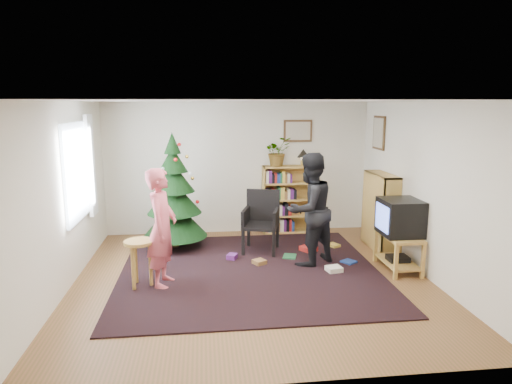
{
  "coord_description": "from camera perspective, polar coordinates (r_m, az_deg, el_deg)",
  "views": [
    {
      "loc": [
        -0.66,
        -6.13,
        2.47
      ],
      "look_at": [
        0.15,
        0.84,
        1.1
      ],
      "focal_mm": 32.0,
      "sensor_mm": 36.0,
      "label": 1
    }
  ],
  "objects": [
    {
      "name": "picture_right",
      "position": [
        8.49,
        15.13,
        7.16
      ],
      "size": [
        0.03,
        0.5,
        0.6
      ],
      "color": "#4C3319",
      "rests_on": "wall_right"
    },
    {
      "name": "window_pane",
      "position": [
        7.03,
        -21.53,
        2.34
      ],
      "size": [
        0.04,
        1.2,
        1.4
      ],
      "primitive_type": "cube",
      "color": "silver",
      "rests_on": "wall_left"
    },
    {
      "name": "picture_back",
      "position": [
        8.8,
        5.25,
        7.62
      ],
      "size": [
        0.55,
        0.03,
        0.42
      ],
      "color": "#4C3319",
      "rests_on": "wall_back"
    },
    {
      "name": "armchair",
      "position": [
        7.7,
        0.5,
        -3.32
      ],
      "size": [
        0.7,
        0.71,
        1.03
      ],
      "rotation": [
        0.0,
        0.0,
        -0.28
      ],
      "color": "black",
      "rests_on": "rug"
    },
    {
      "name": "person_by_chair",
      "position": [
        7.02,
        6.7,
        -2.19
      ],
      "size": [
        1.07,
        1.01,
        1.74
      ],
      "primitive_type": "imported",
      "rotation": [
        0.0,
        0.0,
        3.7
      ],
      "color": "black",
      "rests_on": "rug"
    },
    {
      "name": "ceiling",
      "position": [
        6.16,
        -0.52,
        11.32
      ],
      "size": [
        5.0,
        5.0,
        0.0
      ],
      "primitive_type": "plane",
      "rotation": [
        3.14,
        0.0,
        0.0
      ],
      "color": "white",
      "rests_on": "wall_back"
    },
    {
      "name": "table_lamp",
      "position": [
        8.73,
        5.93,
        4.69
      ],
      "size": [
        0.24,
        0.24,
        0.32
      ],
      "color": "#A57F33",
      "rests_on": "bookshelf_back"
    },
    {
      "name": "bookshelf_right",
      "position": [
        8.1,
        15.26,
        -2.22
      ],
      "size": [
        0.3,
        0.95,
        1.3
      ],
      "rotation": [
        0.0,
        0.0,
        1.57
      ],
      "color": "#B69041",
      "rests_on": "floor"
    },
    {
      "name": "wall_front",
      "position": [
        3.88,
        3.52,
        -7.3
      ],
      "size": [
        5.0,
        0.02,
        2.5
      ],
      "primitive_type": "cube",
      "color": "silver",
      "rests_on": "floor"
    },
    {
      "name": "wall_back",
      "position": [
        8.74,
        -2.27,
        3.01
      ],
      "size": [
        5.0,
        0.02,
        2.5
      ],
      "primitive_type": "cube",
      "color": "silver",
      "rests_on": "floor"
    },
    {
      "name": "bookshelf_back",
      "position": [
        8.8,
        3.91,
        -0.81
      ],
      "size": [
        0.95,
        0.3,
        1.3
      ],
      "color": "#B69041",
      "rests_on": "floor"
    },
    {
      "name": "christmas_tree",
      "position": [
        7.89,
        -10.18,
        -1.11
      ],
      "size": [
        1.1,
        1.1,
        2.0
      ],
      "rotation": [
        0.0,
        0.0,
        -0.12
      ],
      "color": "#3F2816",
      "rests_on": "rug"
    },
    {
      "name": "person_standing",
      "position": [
        6.3,
        -11.68,
        -4.41
      ],
      "size": [
        0.48,
        0.65,
        1.63
      ],
      "primitive_type": "imported",
      "rotation": [
        0.0,
        0.0,
        1.4
      ],
      "color": "#CB515D",
      "rests_on": "rug"
    },
    {
      "name": "rug",
      "position": [
        6.91,
        -0.75,
        -9.8
      ],
      "size": [
        3.8,
        3.6,
        0.02
      ],
      "primitive_type": "cube",
      "color": "black",
      "rests_on": "floor"
    },
    {
      "name": "potted_plant",
      "position": [
        8.63,
        2.68,
        5.07
      ],
      "size": [
        0.61,
        0.57,
        0.55
      ],
      "primitive_type": "imported",
      "rotation": [
        0.0,
        0.0,
        0.35
      ],
      "color": "gray",
      "rests_on": "bookshelf_back"
    },
    {
      "name": "floor",
      "position": [
        6.64,
        -0.48,
        -10.8
      ],
      "size": [
        5.0,
        5.0,
        0.0
      ],
      "primitive_type": "plane",
      "color": "brown",
      "rests_on": "ground"
    },
    {
      "name": "floor_clutter",
      "position": [
        7.43,
        5.64,
        -8.09
      ],
      "size": [
        2.0,
        1.37,
        0.08
      ],
      "color": "#A51E19",
      "rests_on": "rug"
    },
    {
      "name": "stool",
      "position": [
        6.39,
        -14.4,
        -7.18
      ],
      "size": [
        0.4,
        0.4,
        0.66
      ],
      "color": "#B69041",
      "rests_on": "floor"
    },
    {
      "name": "wall_left",
      "position": [
        6.51,
        -22.94,
        -0.64
      ],
      "size": [
        0.02,
        5.0,
        2.5
      ],
      "primitive_type": "cube",
      "color": "silver",
      "rests_on": "floor"
    },
    {
      "name": "curtain",
      "position": [
        7.69,
        -19.94,
        3.14
      ],
      "size": [
        0.06,
        0.35,
        1.6
      ],
      "primitive_type": "cube",
      "color": "white",
      "rests_on": "wall_left"
    },
    {
      "name": "tv_stand",
      "position": [
        7.21,
        17.37,
        -6.83
      ],
      "size": [
        0.46,
        0.83,
        0.55
      ],
      "color": "#B69041",
      "rests_on": "floor"
    },
    {
      "name": "wall_right",
      "position": [
        7.0,
        20.29,
        0.32
      ],
      "size": [
        0.02,
        5.0,
        2.5
      ],
      "primitive_type": "cube",
      "color": "silver",
      "rests_on": "floor"
    },
    {
      "name": "crt_tv",
      "position": [
        7.07,
        17.58,
        -3.01
      ],
      "size": [
        0.56,
        0.61,
        0.53
      ],
      "color": "black",
      "rests_on": "tv_stand"
    }
  ]
}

